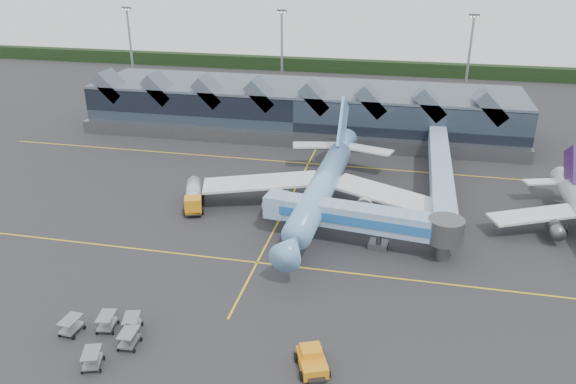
% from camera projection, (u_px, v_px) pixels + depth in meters
% --- Properties ---
extents(ground, '(260.00, 260.00, 0.00)m').
position_uv_depth(ground, '(272.00, 233.00, 77.80)').
color(ground, '#242326').
rests_on(ground, ground).
extents(taxi_stripes, '(120.00, 60.00, 0.01)m').
position_uv_depth(taxi_stripes, '(288.00, 204.00, 86.74)').
color(taxi_stripes, yellow).
rests_on(taxi_stripes, ground).
extents(tree_line_far, '(260.00, 4.00, 4.00)m').
position_uv_depth(tree_line_far, '(356.00, 67.00, 175.40)').
color(tree_line_far, black).
rests_on(tree_line_far, ground).
extents(terminal, '(90.00, 22.25, 12.52)m').
position_uv_depth(terminal, '(302.00, 109.00, 119.18)').
color(terminal, black).
rests_on(terminal, ground).
extents(light_masts, '(132.40, 42.56, 22.45)m').
position_uv_depth(light_masts, '(430.00, 64.00, 124.87)').
color(light_masts, gray).
rests_on(light_masts, ground).
extents(main_airliner, '(37.91, 43.59, 14.01)m').
position_uv_depth(main_airliner, '(324.00, 184.00, 83.30)').
color(main_airliner, '#6CB4DC').
rests_on(main_airliner, ground).
extents(jet_bridge, '(26.18, 6.98, 5.72)m').
position_uv_depth(jet_bridge, '(371.00, 220.00, 72.82)').
color(jet_bridge, '#80A9D5').
rests_on(jet_bridge, ground).
extents(fuel_truck, '(5.36, 9.73, 3.29)m').
position_uv_depth(fuel_truck, '(194.00, 194.00, 85.51)').
color(fuel_truck, black).
rests_on(fuel_truck, ground).
extents(pushback_tug, '(3.92, 4.86, 1.96)m').
position_uv_depth(pushback_tug, '(312.00, 361.00, 52.62)').
color(pushback_tug, orange).
rests_on(pushback_tug, ground).
extents(baggage_carts, '(8.51, 8.58, 1.72)m').
position_uv_depth(baggage_carts, '(107.00, 333.00, 56.30)').
color(baggage_carts, gray).
rests_on(baggage_carts, ground).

